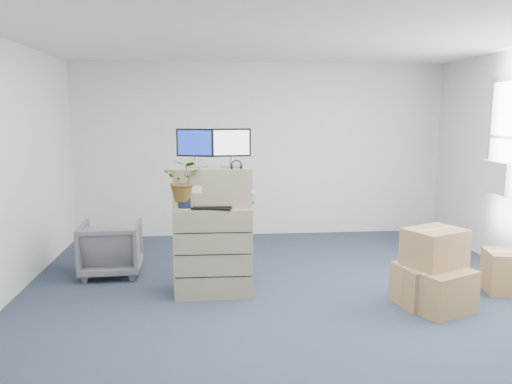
% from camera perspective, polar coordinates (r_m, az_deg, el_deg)
% --- Properties ---
extents(ground, '(7.00, 7.00, 0.00)m').
position_cam_1_polar(ground, '(5.09, 4.62, -14.31)').
color(ground, '#222C3D').
rests_on(ground, ground).
extents(wall_back, '(6.00, 0.02, 2.80)m').
position_cam_1_polar(wall_back, '(8.17, 0.56, 4.79)').
color(wall_back, silver).
rests_on(wall_back, ground).
extents(ac_unit, '(0.24, 0.60, 0.40)m').
position_cam_1_polar(ac_unit, '(7.09, 26.20, 1.54)').
color(ac_unit, silver).
rests_on(ac_unit, wall_right).
extents(filing_cabinet_lower, '(0.86, 0.53, 0.99)m').
position_cam_1_polar(filing_cabinet_lower, '(5.63, -4.87, -6.61)').
color(filing_cabinet_lower, tan).
rests_on(filing_cabinet_lower, ground).
extents(filing_cabinet_upper, '(0.86, 0.44, 0.43)m').
position_cam_1_polar(filing_cabinet_upper, '(5.53, -4.96, 0.63)').
color(filing_cabinet_upper, tan).
rests_on(filing_cabinet_upper, filing_cabinet_lower).
extents(monitor_left, '(0.41, 0.23, 0.42)m').
position_cam_1_polar(monitor_left, '(5.50, -6.98, 5.27)').
color(monitor_left, '#99999E').
rests_on(monitor_left, filing_cabinet_upper).
extents(monitor_right, '(0.43, 0.18, 0.43)m').
position_cam_1_polar(monitor_right, '(5.47, -2.84, 5.32)').
color(monitor_right, '#99999E').
rests_on(monitor_right, filing_cabinet_upper).
extents(headphones, '(0.12, 0.02, 0.12)m').
position_cam_1_polar(headphones, '(5.35, -2.26, 3.03)').
color(headphones, black).
rests_on(headphones, filing_cabinet_upper).
extents(keyboard, '(0.49, 0.29, 0.02)m').
position_cam_1_polar(keyboard, '(5.38, -5.15, -1.79)').
color(keyboard, black).
rests_on(keyboard, filing_cabinet_lower).
extents(mouse, '(0.10, 0.06, 0.03)m').
position_cam_1_polar(mouse, '(5.45, -1.34, -1.55)').
color(mouse, silver).
rests_on(mouse, filing_cabinet_lower).
extents(water_bottle, '(0.08, 0.08, 0.27)m').
position_cam_1_polar(water_bottle, '(5.52, -3.62, -0.22)').
color(water_bottle, gray).
rests_on(water_bottle, filing_cabinet_lower).
extents(phone_dock, '(0.06, 0.05, 0.13)m').
position_cam_1_polar(phone_dock, '(5.53, -5.70, -1.18)').
color(phone_dock, silver).
rests_on(phone_dock, filing_cabinet_lower).
extents(external_drive, '(0.19, 0.16, 0.05)m').
position_cam_1_polar(external_drive, '(5.66, -1.28, -1.07)').
color(external_drive, black).
rests_on(external_drive, filing_cabinet_lower).
extents(tissue_box, '(0.25, 0.13, 0.09)m').
position_cam_1_polar(tissue_box, '(5.58, -1.49, -0.47)').
color(tissue_box, '#4690F1').
rests_on(tissue_box, external_drive).
extents(potted_plant, '(0.52, 0.54, 0.43)m').
position_cam_1_polar(potted_plant, '(5.38, -8.19, 0.66)').
color(potted_plant, '#9AB793').
rests_on(potted_plant, filing_cabinet_lower).
extents(office_chair, '(0.75, 0.70, 0.74)m').
position_cam_1_polar(office_chair, '(6.53, -16.25, -5.91)').
color(office_chair, '#55555A').
rests_on(office_chair, ground).
extents(cardboard_boxes, '(1.87, 1.04, 0.82)m').
position_cam_1_polar(cardboard_boxes, '(5.80, 22.07, -8.76)').
color(cardboard_boxes, olive).
rests_on(cardboard_boxes, ground).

